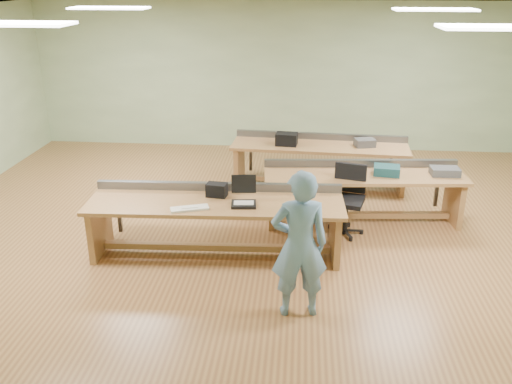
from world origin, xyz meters
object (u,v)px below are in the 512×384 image
parts_bin_teal (387,170)px  mug (379,172)px  workbench_mid (363,186)px  parts_bin_grey (445,171)px  camera_bag (217,190)px  task_chair (346,209)px  person (299,245)px  workbench_front (216,214)px  workbench_back (319,155)px  drinks_can (347,170)px  laptop_base (244,204)px

parts_bin_teal → mug: parts_bin_teal is taller
workbench_mid → mug: (0.21, -0.05, 0.24)m
workbench_mid → mug: 0.33m
workbench_mid → parts_bin_grey: 1.19m
mug → camera_bag: bearing=-155.8°
camera_bag → workbench_mid: bearing=35.6°
workbench_mid → camera_bag: bearing=-157.2°
mug → parts_bin_grey: bearing=5.5°
task_chair → mug: task_chair is taller
person → workbench_front: bearing=-58.8°
parts_bin_grey → mug: bearing=-174.5°
workbench_back → parts_bin_teal: (0.93, -1.44, 0.25)m
workbench_front → task_chair: task_chair is taller
workbench_front → camera_bag: camera_bag is taller
person → parts_bin_teal: 2.78m
person → drinks_can: bearing=-113.9°
task_chair → person: bearing=-93.2°
task_chair → drinks_can: bearing=102.7°
parts_bin_grey → workbench_front: bearing=-158.7°
camera_bag → laptop_base: bearing=-28.0°
workbench_front → parts_bin_grey: same height
laptop_base → camera_bag: size_ratio=1.19×
mug → laptop_base: bearing=-145.2°
camera_bag → parts_bin_teal: 2.55m
person → laptop_base: 1.37m
person → camera_bag: size_ratio=6.36×
workbench_front → drinks_can: 2.11m
workbench_mid → camera_bag: size_ratio=11.40×
workbench_front → camera_bag: 0.31m
workbench_front → task_chair: bearing=21.4°
workbench_back → task_chair: task_chair is taller
laptop_base → drinks_can: drinks_can is taller
workbench_front → mug: bearing=25.2°
camera_bag → parts_bin_teal: (2.33, 1.04, -0.02)m
laptop_base → camera_bag: bearing=138.9°
workbench_back → parts_bin_grey: size_ratio=7.54×
workbench_mid → task_chair: task_chair is taller
person → parts_bin_grey: person is taller
workbench_back → workbench_front: bearing=-114.4°
laptop_base → mug: 2.24m
mug → drinks_can: bearing=179.2°
workbench_back → drinks_can: size_ratio=26.52×
workbench_mid → camera_bag: camera_bag is taller
workbench_mid → person: person is taller
workbench_back → mug: 1.70m
mug → person: bearing=-114.8°
workbench_back → task_chair: 1.90m
parts_bin_grey → laptop_base: bearing=-153.9°
mug → drinks_can: drinks_can is taller
workbench_mid → person: size_ratio=1.79×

